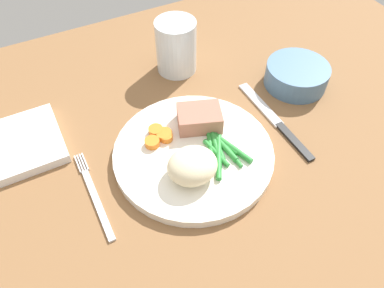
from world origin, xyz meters
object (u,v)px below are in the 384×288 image
(meat_portion, at_px, (199,118))
(napkin, at_px, (27,142))
(dinner_plate, at_px, (192,151))
(water_glass, at_px, (176,50))
(knife, at_px, (276,121))
(salad_bowl, at_px, (297,74))
(fork, at_px, (94,195))

(meat_portion, relative_size, napkin, 0.54)
(dinner_plate, xyz_separation_m, water_glass, (0.07, 0.21, 0.04))
(knife, bearing_deg, napkin, 156.30)
(knife, bearing_deg, meat_portion, 157.84)
(dinner_plate, distance_m, napkin, 0.27)
(salad_bowl, bearing_deg, napkin, 171.09)
(knife, height_order, napkin, napkin)
(dinner_plate, distance_m, salad_bowl, 0.26)
(meat_portion, xyz_separation_m, napkin, (-0.27, 0.10, -0.02))
(dinner_plate, distance_m, meat_portion, 0.06)
(knife, bearing_deg, dinner_plate, 175.25)
(salad_bowl, bearing_deg, fork, -170.94)
(dinner_plate, relative_size, fork, 1.53)
(meat_portion, xyz_separation_m, knife, (0.13, -0.04, -0.03))
(water_glass, xyz_separation_m, napkin, (-0.31, -0.07, -0.04))
(water_glass, bearing_deg, dinner_plate, -109.47)
(meat_portion, height_order, napkin, meat_portion)
(knife, bearing_deg, water_glass, 108.80)
(napkin, bearing_deg, salad_bowl, -8.91)
(dinner_plate, height_order, meat_portion, meat_portion)
(water_glass, bearing_deg, napkin, -167.08)
(water_glass, distance_m, napkin, 0.32)
(knife, height_order, water_glass, water_glass)
(dinner_plate, bearing_deg, napkin, 148.76)
(fork, relative_size, water_glass, 1.61)
(meat_portion, bearing_deg, knife, -18.42)
(meat_portion, height_order, knife, meat_portion)
(dinner_plate, bearing_deg, salad_bowl, 14.15)
(knife, distance_m, salad_bowl, 0.12)
(knife, xyz_separation_m, napkin, (-0.39, 0.14, 0.01))
(meat_portion, distance_m, fork, 0.20)
(napkin, bearing_deg, dinner_plate, -31.24)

